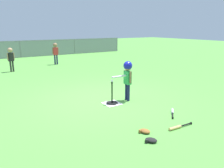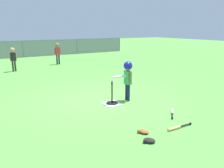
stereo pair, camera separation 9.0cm
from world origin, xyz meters
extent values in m
plane|color=#51933D|center=(0.00, 0.00, 0.00)|extent=(60.00, 60.00, 0.00)
cube|color=white|center=(0.17, -0.52, 0.00)|extent=(0.44, 0.44, 0.01)
cylinder|color=black|center=(0.17, -0.52, 0.01)|extent=(0.32, 0.32, 0.03)
cylinder|color=black|center=(0.17, -0.52, 0.31)|extent=(0.04, 0.04, 0.57)
cylinder|color=black|center=(0.17, -0.52, 0.59)|extent=(0.06, 0.06, 0.02)
sphere|color=white|center=(0.17, -0.52, 0.63)|extent=(0.07, 0.07, 0.07)
cylinder|color=#191E4C|center=(0.68, -0.58, 0.24)|extent=(0.07, 0.07, 0.48)
cylinder|color=#191E4C|center=(0.68, -0.48, 0.24)|extent=(0.07, 0.07, 0.48)
cube|color=green|center=(0.68, -0.53, 0.67)|extent=(0.13, 0.22, 0.37)
cylinder|color=#8C6647|center=(0.68, -0.66, 0.70)|extent=(0.05, 0.05, 0.32)
cylinder|color=#8C6647|center=(0.69, -0.39, 0.70)|extent=(0.05, 0.05, 0.32)
sphere|color=#8C6647|center=(0.68, -0.53, 0.97)|extent=(0.21, 0.21, 0.21)
sphere|color=#141999|center=(0.68, -0.53, 1.00)|extent=(0.25, 0.25, 0.25)
cylinder|color=silver|center=(0.47, -0.52, 0.73)|extent=(0.60, 0.07, 0.06)
cylinder|color=#191E4C|center=(1.13, 6.68, 0.27)|extent=(0.08, 0.08, 0.53)
cylinder|color=#191E4C|center=(1.01, 6.69, 0.27)|extent=(0.08, 0.08, 0.53)
cube|color=red|center=(1.07, 6.69, 0.74)|extent=(0.25, 0.17, 0.41)
cylinder|color=#8C6647|center=(1.22, 6.67, 0.77)|extent=(0.06, 0.06, 0.35)
cylinder|color=#8C6647|center=(0.92, 6.70, 0.77)|extent=(0.06, 0.06, 0.35)
sphere|color=#8C6647|center=(1.07, 6.69, 1.07)|extent=(0.24, 0.24, 0.24)
cylinder|color=#262626|center=(-1.31, 5.77, 0.25)|extent=(0.08, 0.08, 0.50)
cylinder|color=#262626|center=(-1.41, 5.74, 0.25)|extent=(0.08, 0.08, 0.50)
cube|color=black|center=(-1.36, 5.76, 0.69)|extent=(0.25, 0.18, 0.39)
cylinder|color=tan|center=(-1.23, 5.79, 0.72)|extent=(0.06, 0.06, 0.33)
cylinder|color=tan|center=(-1.50, 5.72, 0.72)|extent=(0.06, 0.06, 0.33)
sphere|color=tan|center=(-1.36, 5.76, 1.01)|extent=(0.22, 0.22, 0.22)
cylinder|color=silver|center=(1.07, -1.87, 0.03)|extent=(0.24, 0.23, 0.06)
cylinder|color=black|center=(0.86, -2.06, 0.03)|extent=(0.22, 0.21, 0.03)
cylinder|color=black|center=(0.76, -2.15, 0.03)|extent=(0.05, 0.05, 0.05)
cylinder|color=#DBB266|center=(0.41, -2.54, 0.03)|extent=(0.32, 0.08, 0.06)
cylinder|color=black|center=(0.72, -2.55, 0.03)|extent=(0.31, 0.04, 0.03)
cylinder|color=black|center=(0.88, -2.56, 0.03)|extent=(0.02, 0.05, 0.05)
ellipsoid|color=black|center=(-0.35, -2.66, 0.04)|extent=(0.26, 0.27, 0.07)
cube|color=black|center=(-0.45, -2.64, 0.04)|extent=(0.06, 0.06, 0.06)
ellipsoid|color=brown|center=(-0.21, -2.32, 0.04)|extent=(0.22, 0.26, 0.07)
cube|color=brown|center=(-0.30, -2.28, 0.04)|extent=(0.05, 0.06, 0.06)
cylinder|color=slate|center=(0.00, 10.87, 0.57)|extent=(0.06, 0.06, 1.15)
cylinder|color=slate|center=(4.00, 10.87, 0.57)|extent=(0.06, 0.06, 1.15)
cylinder|color=slate|center=(8.00, 10.87, 0.57)|extent=(0.06, 0.06, 1.15)
cube|color=gray|center=(0.00, 10.87, 1.09)|extent=(16.00, 0.03, 0.03)
cube|color=gray|center=(0.00, 10.87, 0.57)|extent=(16.00, 0.01, 1.15)
camera|label=1|loc=(-2.90, -5.32, 2.02)|focal=35.33mm
camera|label=2|loc=(-2.82, -5.36, 2.02)|focal=35.33mm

